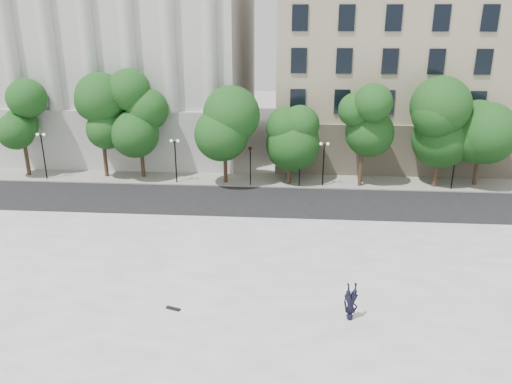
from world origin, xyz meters
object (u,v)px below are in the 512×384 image
Objects in this scene: skateboard at (173,309)px; person_lying at (350,314)px; traffic_light_east at (300,147)px; traffic_light_west at (250,147)px.

person_lying is at bearing 15.89° from skateboard.
traffic_light_east is at bearing 88.16° from person_lying.
skateboard is (-2.20, -20.68, -3.18)m from traffic_light_west.
skateboard is (-6.57, -20.68, -3.24)m from traffic_light_east.
skateboard is at bearing -96.07° from traffic_light_west.
person_lying is at bearing -72.14° from traffic_light_west.
traffic_light_west reaches higher than skateboard.
traffic_light_east reaches higher than traffic_light_west.
traffic_light_east reaches higher than person_lying.
traffic_light_east is 2.14× the size of person_lying.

